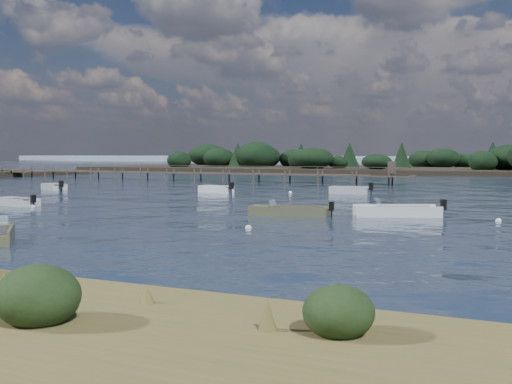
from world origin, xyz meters
The scene contains 13 objects.
ground centered at (0.00, 60.00, 0.00)m, with size 400.00×400.00×0.00m, color #162133.
dinghy_mid_white_a centered at (7.29, 9.41, 0.15)m, with size 4.95×2.40×1.14m.
tender_far_grey_b centered at (4.56, 30.05, 0.19)m, with size 3.83×1.40×1.31m.
dinghy_mid_grey centered at (-12.49, 7.94, 0.14)m, with size 4.17×2.22×1.03m.
tender_far_white centered at (-7.01, 26.47, 0.18)m, with size 3.82×2.11×1.28m.
dinghy_mid_white_b centered at (13.01, 11.67, 0.17)m, with size 5.19×3.60×1.29m.
tender_far_grey centered at (-23.30, 23.21, 0.18)m, with size 3.85×2.88×1.26m.
buoy_b centered at (7.97, 2.71, 0.00)m, with size 0.32×0.32×0.32m, color white.
buoy_c centered at (-10.40, 7.35, 0.00)m, with size 0.32×0.32×0.32m, color white.
buoy_d centered at (18.54, 11.31, 0.00)m, with size 0.32×0.32×0.32m, color white.
buoy_e centered at (-0.78, 29.21, 0.00)m, with size 0.32×0.32×0.32m, color white.
jetty centered at (-21.74, 47.99, 0.98)m, with size 64.50×3.20×3.40m.
distant_haze centered at (-90.00, 230.00, 0.00)m, with size 280.00×20.00×2.40m, color #93AAB6.
Camera 1 is at (21.47, -24.77, 3.59)m, focal length 45.00 mm.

